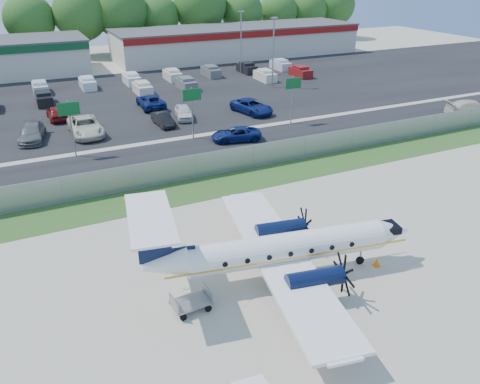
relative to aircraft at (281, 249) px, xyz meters
name	(u,v)px	position (x,y,z in m)	size (l,w,h in m)	color
ground	(287,273)	(0.51, 0.19, -1.83)	(170.00, 170.00, 0.00)	#BFB7A2
grass_verge	(206,188)	(0.51, 12.19, -1.82)	(170.00, 4.00, 0.02)	#2D561E
access_road	(177,157)	(0.51, 19.19, -1.82)	(170.00, 8.00, 0.02)	black
parking_lot	(124,100)	(0.51, 40.19, -1.82)	(170.00, 32.00, 0.02)	black
perimeter_fence	(196,166)	(0.51, 14.19, -0.83)	(120.00, 0.06, 1.99)	gray
building_east	(238,41)	(26.51, 62.17, 0.80)	(44.40, 12.40, 5.24)	beige
sign_left	(70,117)	(-7.49, 23.09, 1.78)	(1.80, 0.26, 5.00)	gray
sign_mid	(192,102)	(3.51, 23.09, 1.78)	(1.80, 0.26, 5.00)	gray
sign_right	(293,90)	(14.51, 23.09, 1.78)	(1.80, 0.26, 5.00)	gray
light_pole_ne	(273,48)	(20.51, 38.19, 3.40)	(0.90, 0.35, 9.09)	gray
light_pole_se	(241,38)	(20.51, 48.19, 3.40)	(0.90, 0.35, 9.09)	gray
tree_line	(82,56)	(0.51, 74.19, -1.83)	(112.00, 6.00, 14.00)	#295C1B
aircraft	(281,249)	(0.00, 0.00, 0.00)	(15.51, 15.22, 4.74)	white
baggage_cart_near	(191,302)	(-5.23, -0.44, -1.37)	(1.94, 1.24, 0.99)	gray
cone_nose	(377,262)	(5.43, -1.38, -1.58)	(0.37, 0.37, 0.53)	orange
cone_starboard_wing	(126,197)	(-5.42, 12.86, -1.60)	(0.34, 0.34, 0.48)	orange
road_car_mid	(236,141)	(6.96, 20.72, -1.83)	(2.17, 4.70, 1.31)	navy
road_car_east	(471,115)	(34.21, 17.04, -1.83)	(2.36, 5.80, 1.68)	beige
parked_car_a	(34,140)	(-10.61, 29.15, -1.83)	(2.09, 5.14, 1.49)	#595B5E
parked_car_b	(87,135)	(-5.72, 28.69, -1.83)	(2.86, 6.20, 1.72)	beige
parked_car_c	(164,125)	(2.06, 28.31, -1.83)	(1.41, 4.05, 1.33)	black
parked_car_d	(184,119)	(4.80, 29.63, -1.83)	(1.72, 4.28, 1.46)	silver
parked_car_e	(252,113)	(12.46, 28.34, -1.83)	(2.56, 5.55, 1.54)	navy
parked_car_f	(58,119)	(-7.80, 35.24, -1.83)	(1.78, 4.44, 1.51)	maroon
parked_car_g	(151,108)	(2.71, 35.44, -1.83)	(2.57, 5.58, 1.55)	navy
far_parking_rows	(115,91)	(0.51, 45.19, -1.83)	(56.00, 10.00, 1.60)	gray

